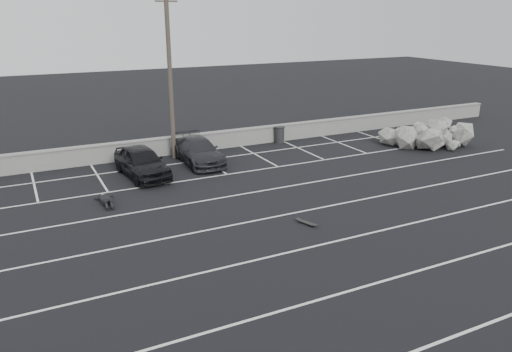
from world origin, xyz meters
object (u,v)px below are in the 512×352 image
riprap_pile (429,138)px  car_right (199,151)px  skateboard (306,223)px  utility_pole (170,77)px  person (105,197)px  car_left (142,162)px  trash_bin (279,134)px

riprap_pile → car_right: bearing=167.3°
riprap_pile → skateboard: bearing=-152.7°
utility_pole → skateboard: utility_pole is taller
person → car_right: bearing=33.0°
utility_pole → riprap_pile: utility_pole is taller
utility_pole → person: bearing=-132.2°
car_left → riprap_pile: 17.41m
trash_bin → person: 13.28m
person → car_left: bearing=49.7°
car_right → car_left: bearing=-163.1°
utility_pole → person: (-4.87, -5.37, -4.38)m
utility_pole → riprap_pile: (14.80, -4.68, -4.01)m
car_left → skateboard: size_ratio=5.48×
car_left → skateboard: (4.23, -8.90, -0.69)m
car_right → skateboard: (0.84, -9.85, -0.60)m
car_left → trash_bin: car_left is taller
trash_bin → riprap_pile: riprap_pile is taller
trash_bin → skateboard: bearing=-114.3°
skateboard → utility_pole: bearing=79.6°
utility_pole → skateboard: bearing=-81.2°
car_left → riprap_pile: car_left is taller
trash_bin → skateboard: size_ratio=1.27×
car_left → person: car_left is taller
car_right → riprap_pile: bearing=-11.5°
car_right → riprap_pile: riprap_pile is taller
skateboard → trash_bin: bearing=46.6°
trash_bin → car_right: bearing=-162.4°
riprap_pile → person: (-19.67, -0.69, -0.37)m
trash_bin → riprap_pile: size_ratio=0.21×
utility_pole → person: size_ratio=4.05×
car_right → trash_bin: (6.18, 1.96, -0.15)m
car_right → skateboard: 9.91m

